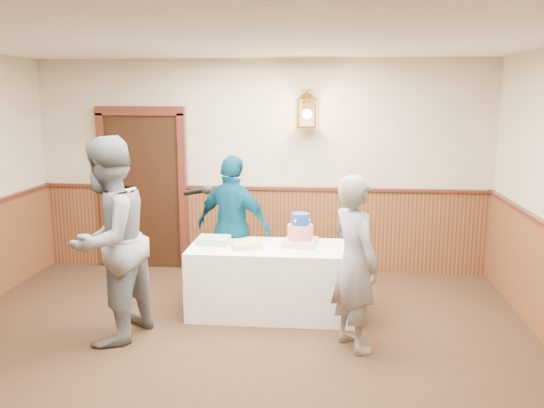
{
  "coord_description": "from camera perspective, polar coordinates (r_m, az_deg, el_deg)",
  "views": [
    {
      "loc": [
        0.88,
        -4.01,
        2.36
      ],
      "look_at": [
        0.32,
        1.7,
        1.25
      ],
      "focal_mm": 38.0,
      "sensor_mm": 36.0,
      "label": 1
    }
  ],
  "objects": [
    {
      "name": "display_table",
      "position": [
        6.26,
        0.18,
        -7.54
      ],
      "size": [
        1.8,
        0.8,
        0.75
      ],
      "primitive_type": "cube",
      "color": "white",
      "rests_on": "ground"
    },
    {
      "name": "assistant_p",
      "position": [
        6.66,
        -3.83,
        -2.33
      ],
      "size": [
        1.06,
        0.76,
        1.67
      ],
      "primitive_type": "imported",
      "rotation": [
        0.0,
        0.0,
        2.73
      ],
      "color": "navy",
      "rests_on": "ground"
    },
    {
      "name": "baker",
      "position": [
        5.37,
        8.19,
        -5.8
      ],
      "size": [
        0.65,
        0.72,
        1.65
      ],
      "primitive_type": "imported",
      "rotation": [
        0.0,
        0.0,
        2.13
      ],
      "color": "gray",
      "rests_on": "ground"
    },
    {
      "name": "sheet_cake_yellow",
      "position": [
        6.09,
        -2.53,
        -4.09
      ],
      "size": [
        0.36,
        0.32,
        0.06
      ],
      "primitive_type": "cube",
      "rotation": [
        0.0,
        0.0,
        0.35
      ],
      "color": "#D3CA7E",
      "rests_on": "display_table"
    },
    {
      "name": "sheet_cake_green",
      "position": [
        6.28,
        -5.81,
        -3.6
      ],
      "size": [
        0.34,
        0.28,
        0.08
      ],
      "primitive_type": "cube",
      "rotation": [
        0.0,
        0.0,
        -0.03
      ],
      "color": "#8CC78C",
      "rests_on": "display_table"
    },
    {
      "name": "ground",
      "position": [
        4.74,
        -6.19,
        -19.0
      ],
      "size": [
        7.0,
        7.0,
        0.0
      ],
      "primitive_type": "plane",
      "color": "black",
      "rests_on": "ground"
    },
    {
      "name": "tiered_cake",
      "position": [
        6.17,
        2.8,
        -2.87
      ],
      "size": [
        0.4,
        0.4,
        0.35
      ],
      "rotation": [
        0.0,
        0.0,
        -0.18
      ],
      "color": "beige",
      "rests_on": "display_table"
    },
    {
      "name": "room_shell",
      "position": [
        4.64,
        -6.09,
        0.46
      ],
      "size": [
        6.02,
        7.02,
        2.81
      ],
      "color": "#BBA68C",
      "rests_on": "ground"
    },
    {
      "name": "interviewer",
      "position": [
        5.66,
        -15.91,
        -3.52
      ],
      "size": [
        1.57,
        1.11,
        1.97
      ],
      "rotation": [
        0.0,
        0.0,
        -1.81
      ],
      "color": "slate",
      "rests_on": "ground"
    }
  ]
}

